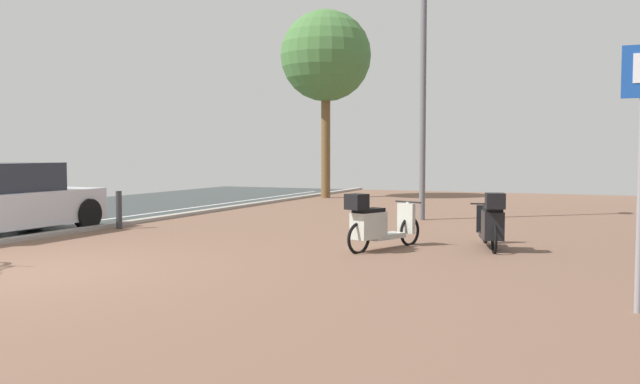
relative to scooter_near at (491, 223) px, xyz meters
The scene contains 6 objects.
ground 5.99m from the scooter_near, 131.40° to the right, with size 21.00×40.00×0.13m.
scooter_near is the anchor object (origin of this frame).
scooter_mid 1.85m from the scooter_near, 154.97° to the right, with size 0.91×1.68×0.94m.
lamp_post 5.64m from the scooter_near, 117.69° to the left, with size 0.20×0.52×6.40m.
street_tree 13.21m from the scooter_near, 124.85° to the left, with size 3.09×3.09×6.39m.
bollard_far 7.43m from the scooter_near, behind, with size 0.12×0.12×0.77m.
Camera 1 is at (6.95, -6.17, 1.54)m, focal length 36.94 mm.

